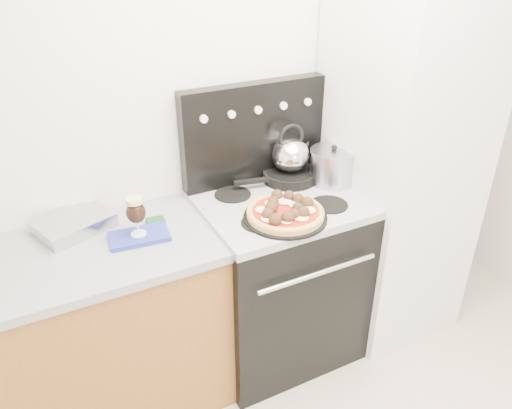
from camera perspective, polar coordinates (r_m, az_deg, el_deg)
room_shell at (r=1.58m, az=16.41°, el=-3.15°), size 3.52×3.01×2.52m
base_cabinet at (r=2.46m, az=-21.73°, el=-15.09°), size 1.45×0.60×0.86m
countertop at (r=2.19m, az=-23.86°, el=-6.48°), size 1.48×0.63×0.04m
stove_body at (r=2.66m, az=2.50°, el=-8.61°), size 0.76×0.65×0.88m
cooktop at (r=2.40m, az=2.74°, el=0.11°), size 0.76×0.65×0.04m
backguard at (r=2.51m, az=-0.25°, el=8.23°), size 0.76×0.08×0.50m
fridge at (r=2.75m, az=15.86°, el=4.02°), size 0.64×0.68×1.90m
foil_sheet at (r=2.32m, az=-20.10°, el=-2.10°), size 0.36×0.32×0.06m
oven_mitt at (r=2.19m, az=-13.22°, el=-3.57°), size 0.26×0.17×0.02m
beer_glass at (r=2.14m, az=-13.51°, el=-1.32°), size 0.09×0.09×0.18m
pizza_pan at (r=2.24m, az=3.36°, el=-1.44°), size 0.43×0.43×0.01m
pizza at (r=2.23m, az=3.39°, el=-0.76°), size 0.35×0.35×0.05m
skillet at (r=2.58m, az=3.88°, el=3.35°), size 0.33×0.33×0.05m
tea_kettle at (r=2.53m, az=3.98°, el=6.02°), size 0.23×0.23×0.21m
stock_pot at (r=2.56m, az=8.76°, el=4.26°), size 0.27×0.27×0.16m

